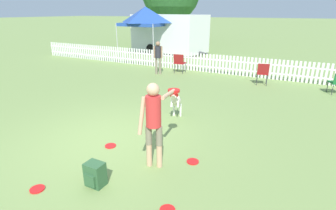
{
  "coord_description": "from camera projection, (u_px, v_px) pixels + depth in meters",
  "views": [
    {
      "loc": [
        3.76,
        -4.19,
        2.83
      ],
      "look_at": [
        1.11,
        0.8,
        0.79
      ],
      "focal_mm": 28.0,
      "sensor_mm": 36.0,
      "label": 1
    }
  ],
  "objects": [
    {
      "name": "leaping_dog",
      "position": [
        176.0,
        101.0,
        7.06
      ],
      "size": [
        0.46,
        0.95,
        0.92
      ],
      "rotation": [
        0.0,
        0.0,
        -2.86
      ],
      "color": "beige",
      "rests_on": "ground_plane"
    },
    {
      "name": "spectator_standing",
      "position": [
        158.0,
        55.0,
        12.12
      ],
      "size": [
        0.4,
        0.27,
        1.52
      ],
      "rotation": [
        0.0,
        0.0,
        3.43
      ],
      "color": "#7A705B",
      "rests_on": "ground_plane"
    },
    {
      "name": "ground_plane",
      "position": [
        110.0,
        140.0,
        6.1
      ],
      "size": [
        240.0,
        240.0,
        0.0
      ],
      "primitive_type": "plane",
      "color": "olive"
    },
    {
      "name": "picket_fence",
      "position": [
        216.0,
        64.0,
        12.46
      ],
      "size": [
        22.93,
        0.04,
        0.88
      ],
      "color": "white",
      "rests_on": "ground_plane"
    },
    {
      "name": "canopy_tent_main",
      "position": [
        146.0,
        16.0,
        17.1
      ],
      "size": [
        2.8,
        2.8,
        3.1
      ],
      "color": "silver",
      "rests_on": "ground_plane"
    },
    {
      "name": "folding_chair_green_right",
      "position": [
        263.0,
        72.0,
        10.42
      ],
      "size": [
        0.51,
        0.53,
        0.89
      ],
      "rotation": [
        0.0,
        0.0,
        3.33
      ],
      "color": "#333338",
      "rests_on": "ground_plane"
    },
    {
      "name": "folding_chair_blue_left",
      "position": [
        179.0,
        62.0,
        12.45
      ],
      "size": [
        0.54,
        0.56,
        0.92
      ],
      "rotation": [
        0.0,
        0.0,
        3.23
      ],
      "color": "#333338",
      "rests_on": "ground_plane"
    },
    {
      "name": "equipment_trailer",
      "position": [
        169.0,
        33.0,
        18.23
      ],
      "size": [
        6.08,
        3.35,
        2.59
      ],
      "rotation": [
        0.0,
        0.0,
        -0.19
      ],
      "color": "white",
      "rests_on": "ground_plane"
    },
    {
      "name": "frisbee_far_scatter",
      "position": [
        167.0,
        210.0,
        3.92
      ],
      "size": [
        0.24,
        0.24,
        0.02
      ],
      "color": "red",
      "rests_on": "ground_plane"
    },
    {
      "name": "frisbee_near_dog",
      "position": [
        193.0,
        162.0,
        5.19
      ],
      "size": [
        0.24,
        0.24,
        0.02
      ],
      "color": "red",
      "rests_on": "ground_plane"
    },
    {
      "name": "frisbee_midfield",
      "position": [
        37.0,
        189.0,
        4.39
      ],
      "size": [
        0.24,
        0.24,
        0.02
      ],
      "color": "red",
      "rests_on": "ground_plane"
    },
    {
      "name": "frisbee_near_handler",
      "position": [
        110.0,
        146.0,
        5.79
      ],
      "size": [
        0.24,
        0.24,
        0.02
      ],
      "color": "red",
      "rests_on": "ground_plane"
    },
    {
      "name": "backpack_on_grass",
      "position": [
        95.0,
        175.0,
        4.44
      ],
      "size": [
        0.32,
        0.28,
        0.42
      ],
      "color": "#2D5633",
      "rests_on": "ground_plane"
    },
    {
      "name": "handler_person",
      "position": [
        154.0,
        116.0,
        4.75
      ],
      "size": [
        0.45,
        1.07,
        1.65
      ],
      "rotation": [
        0.0,
        0.0,
        0.29
      ],
      "color": "tan",
      "rests_on": "ground_plane"
    }
  ]
}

